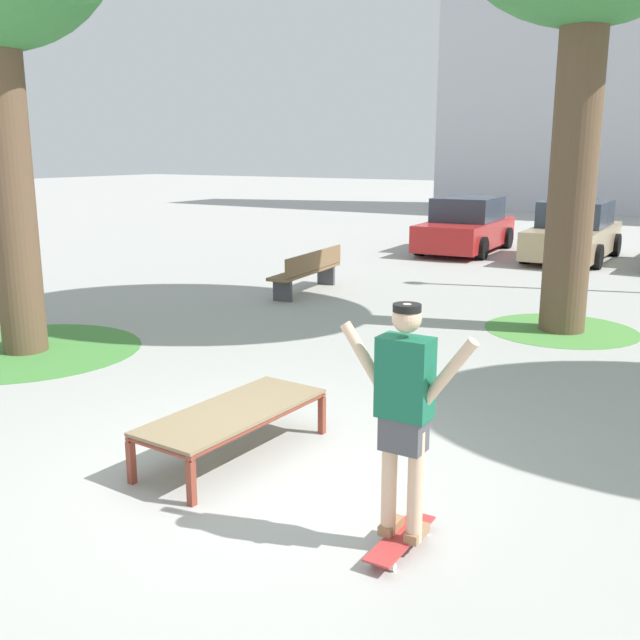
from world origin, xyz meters
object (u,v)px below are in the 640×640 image
(skater, at_px, (404,406))
(car_red, at_px, (466,227))
(park_bench, at_px, (308,270))
(car_tan, at_px, (574,233))
(skate_box, at_px, (234,414))
(skateboard, at_px, (401,539))

(skater, distance_m, car_red, 16.01)
(car_red, bearing_deg, park_bench, -93.64)
(park_bench, bearing_deg, car_tan, 65.53)
(skate_box, distance_m, car_red, 14.83)
(skate_box, height_order, car_tan, car_tan)
(skate_box, relative_size, park_bench, 0.79)
(skater, xyz_separation_m, car_tan, (-2.35, 15.13, -0.38))
(car_red, bearing_deg, skate_box, -77.33)
(park_bench, bearing_deg, skate_box, -62.19)
(skate_box, distance_m, skateboard, 2.13)
(skateboard, xyz_separation_m, car_red, (-5.26, 15.12, 0.61))
(car_tan, bearing_deg, park_bench, -114.47)
(car_tan, distance_m, park_bench, 8.16)
(skater, xyz_separation_m, park_bench, (-5.73, 7.71, -0.62))
(skateboard, height_order, park_bench, park_bench)
(skate_box, relative_size, car_tan, 0.46)
(car_tan, bearing_deg, car_red, -179.77)
(car_red, bearing_deg, skateboard, -70.82)
(skate_box, bearing_deg, car_red, 102.67)
(skateboard, bearing_deg, skater, 90.59)
(car_red, relative_size, car_tan, 1.02)
(park_bench, bearing_deg, skater, -53.37)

